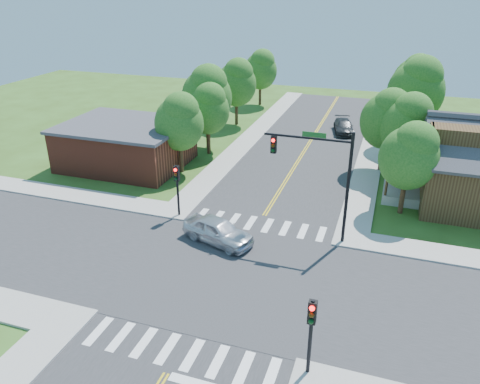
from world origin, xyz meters
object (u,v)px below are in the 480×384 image
(signal_pole_nw, at_px, (177,181))
(car_silver, at_px, (218,231))
(signal_mast_ne, at_px, (321,168))
(signal_pole_se, at_px, (311,324))
(car_dgrey, at_px, (344,127))

(signal_pole_nw, height_order, car_silver, signal_pole_nw)
(signal_mast_ne, height_order, signal_pole_nw, signal_mast_ne)
(signal_pole_se, height_order, signal_pole_nw, same)
(car_silver, xyz_separation_m, car_dgrey, (4.55, 25.35, -0.13))
(signal_pole_se, relative_size, car_silver, 0.75)
(signal_pole_se, relative_size, car_dgrey, 0.77)
(signal_pole_nw, xyz_separation_m, car_silver, (3.82, -2.39, -1.86))
(signal_pole_nw, relative_size, car_silver, 0.75)
(signal_pole_se, xyz_separation_m, car_silver, (-7.38, 8.81, -1.86))
(signal_pole_nw, height_order, car_dgrey, signal_pole_nw)
(signal_mast_ne, xyz_separation_m, car_silver, (-5.69, -2.40, -4.05))
(car_dgrey, bearing_deg, signal_pole_se, -97.94)
(signal_mast_ne, bearing_deg, car_dgrey, 92.84)
(signal_pole_se, relative_size, signal_pole_nw, 1.00)
(signal_mast_ne, relative_size, car_silver, 1.42)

